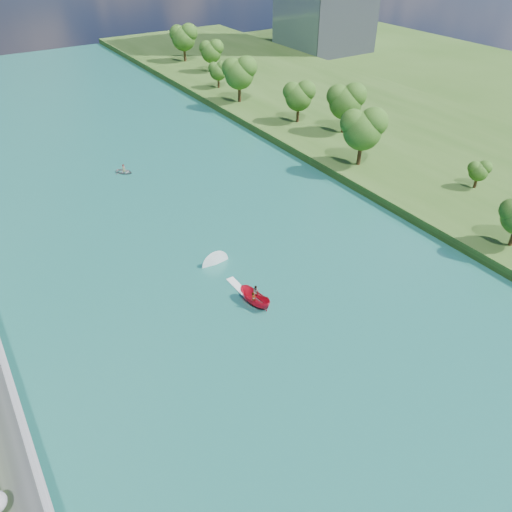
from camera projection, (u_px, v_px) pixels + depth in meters
ground at (277, 330)px, 51.39m from camera, size 260.00×260.00×0.00m
river_water at (190, 241)px, 65.15m from camera, size 55.00×240.00×0.10m
berm_east at (446, 153)px, 86.68m from camera, size 44.00×240.00×1.50m
trees_east at (311, 101)px, 92.70m from camera, size 18.44×145.45×11.11m
motorboat at (248, 292)px, 55.25m from camera, size 3.60×19.06×1.96m
raft at (124, 171)px, 81.50m from camera, size 3.46×3.62×1.49m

